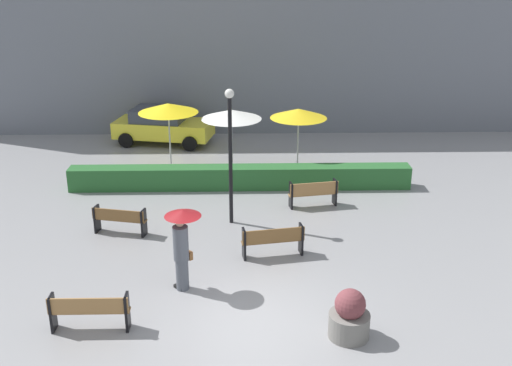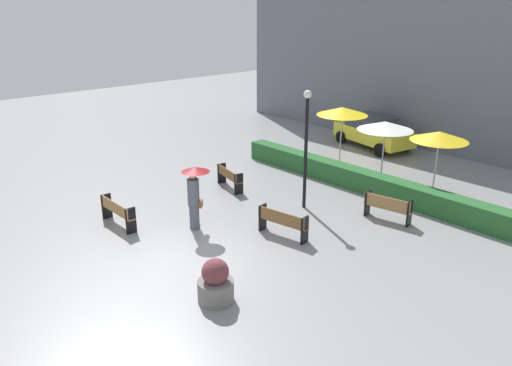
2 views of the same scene
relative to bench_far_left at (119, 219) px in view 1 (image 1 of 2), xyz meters
name	(u,v)px [view 1 (image 1 of 2)]	position (x,y,z in m)	size (l,w,h in m)	color
ground_plane	(250,320)	(3.83, -4.67, -0.50)	(60.00, 60.00, 0.00)	gray
bench_far_left	(119,219)	(0.00, 0.00, 0.00)	(1.64, 0.70, 0.83)	brown
bench_mid_center	(273,239)	(4.51, -1.54, 0.02)	(1.76, 0.64, 0.87)	brown
bench_near_left	(89,310)	(0.26, -4.98, 0.03)	(1.77, 0.35, 0.87)	#9E7242
bench_back_row	(313,192)	(6.01, 1.97, 0.02)	(1.66, 0.63, 0.88)	#9E7242
pedestrian_with_umbrella	(182,240)	(2.18, -3.20, 0.84)	(0.90, 0.90, 2.13)	#4C515B
planter_pot	(349,317)	(5.99, -5.34, 0.00)	(0.91, 0.91, 1.16)	slate
lamp_post	(230,144)	(3.32, 0.77, 2.07)	(0.28, 0.28, 4.23)	black
patio_umbrella_yellow	(168,108)	(0.90, 5.77, 1.95)	(2.26, 2.26, 2.62)	silver
patio_umbrella_white	(231,114)	(3.27, 5.61, 1.73)	(2.28, 2.28, 2.41)	silver
patio_umbrella_yellow_far	(299,113)	(5.78, 5.38, 1.81)	(2.12, 2.12, 2.49)	silver
hedge_strip	(240,177)	(3.59, 3.73, -0.09)	(12.11, 0.70, 0.81)	#28602D
building_facade	(245,29)	(3.83, 11.33, 4.18)	(28.00, 1.20, 9.34)	slate
parked_car	(162,125)	(0.18, 9.27, 0.32)	(4.46, 2.63, 1.57)	yellow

